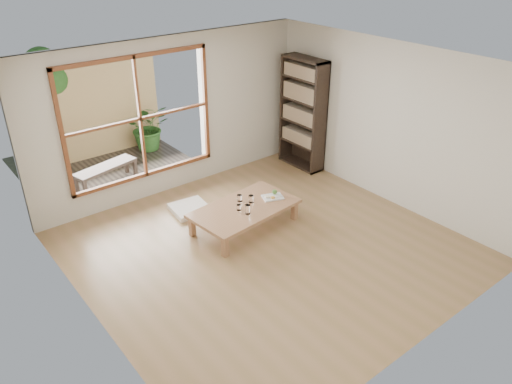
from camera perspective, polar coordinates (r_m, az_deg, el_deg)
ground at (r=7.22m, az=1.16°, el=-6.28°), size 5.00×5.00×0.00m
low_table at (r=7.52m, az=-1.32°, el=-2.00°), size 1.68×1.05×0.35m
floor_cushion at (r=8.14m, az=-7.56°, el=-1.90°), size 0.62×0.62×0.08m
bookshelf at (r=9.32m, az=5.39°, el=8.88°), size 0.33×0.93×2.06m
glass_tall at (r=7.28m, az=-0.95°, el=-2.00°), size 0.08×0.08×0.15m
glass_mid at (r=7.60m, az=-0.56°, el=-0.79°), size 0.08×0.08×0.11m
glass_short at (r=7.64m, az=-1.89°, el=-0.69°), size 0.08×0.08×0.10m
glass_small at (r=7.40m, az=-1.98°, el=-1.76°), size 0.07×0.07×0.08m
food_tray at (r=7.76m, az=1.95°, el=-0.44°), size 0.37×0.32×0.10m
deck at (r=9.65m, az=-15.30°, el=2.04°), size 2.80×2.00×0.05m
garden_bench at (r=9.11m, az=-16.81°, el=2.52°), size 1.19×0.59×0.36m
bamboo_fence at (r=10.19m, az=-18.32°, el=8.49°), size 2.80×0.06×1.80m
shrub_right at (r=10.39m, az=-12.19°, el=7.32°), size 1.05×0.98×0.96m
shrub_left at (r=9.74m, az=-21.96°, el=4.15°), size 0.53×0.45×0.86m
garden_tree at (r=10.07m, az=-23.21°, el=11.79°), size 1.04×0.85×2.22m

